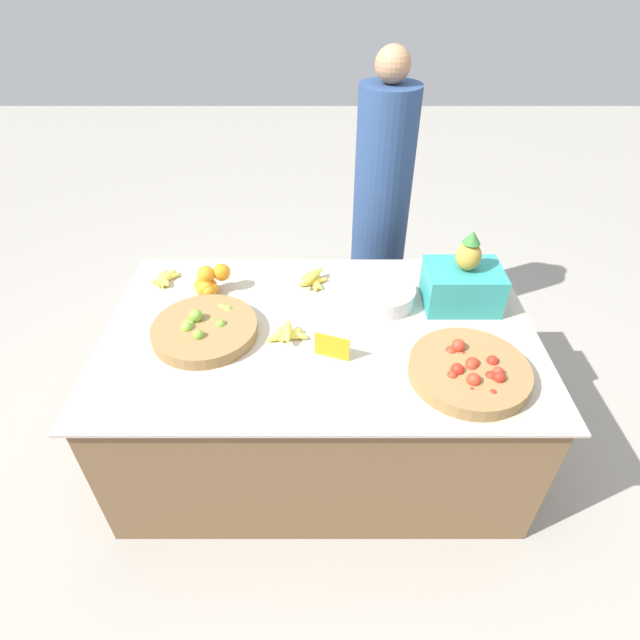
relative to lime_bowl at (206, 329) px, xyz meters
name	(u,v)px	position (x,y,z in m)	size (l,w,h in m)	color
ground_plane	(320,438)	(0.47, 0.03, -0.75)	(12.00, 12.00, 0.00)	#A39E93
market_table	(320,389)	(0.47, 0.03, -0.39)	(1.82, 1.12, 0.72)	brown
lime_bowl	(206,329)	(0.00, 0.00, 0.00)	(0.43, 0.43, 0.10)	olive
tomato_basket	(469,371)	(1.03, -0.25, 0.00)	(0.45, 0.45, 0.10)	olive
orange_pile	(209,284)	(-0.03, 0.29, 0.03)	(0.17, 0.15, 0.14)	orange
metal_bowl	(383,295)	(0.76, 0.22, 0.01)	(0.28, 0.28, 0.08)	silver
price_sign	(332,347)	(0.52, -0.14, 0.02)	(0.14, 0.05, 0.11)	orange
produce_crate	(463,283)	(1.10, 0.22, 0.08)	(0.33, 0.24, 0.36)	teal
banana_bunch_middle_left	(313,280)	(0.44, 0.37, 0.00)	(0.15, 0.17, 0.06)	#EFDB4C
banana_bunch_back_center	(288,333)	(0.34, -0.02, 0.00)	(0.18, 0.13, 0.06)	#EFDB4C
banana_bunch_front_left	(165,278)	(-0.27, 0.39, -0.01)	(0.13, 0.15, 0.04)	#EFDB4C
vendor_person	(380,217)	(0.82, 0.99, 0.01)	(0.31, 0.31, 1.63)	navy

